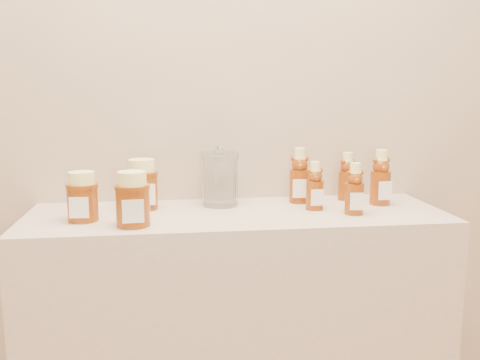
{
  "coord_description": "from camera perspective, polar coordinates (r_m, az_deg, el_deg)",
  "views": [
    {
      "loc": [
        -0.19,
        0.06,
        1.25
      ],
      "look_at": [
        0.0,
        1.52,
        1.0
      ],
      "focal_mm": 40.0,
      "sensor_mm": 36.0,
      "label": 1
    }
  ],
  "objects": [
    {
      "name": "wall_back",
      "position": [
        1.7,
        -1.22,
        13.04
      ],
      "size": [
        3.5,
        0.02,
        2.7
      ],
      "primitive_type": "cube",
      "color": "tan",
      "rests_on": "ground"
    },
    {
      "name": "display_table",
      "position": [
        1.7,
        -0.29,
        -18.4
      ],
      "size": [
        1.2,
        0.4,
        0.9
      ],
      "primitive_type": "cube",
      "color": "tan",
      "rests_on": "ground"
    },
    {
      "name": "bear_bottle_back_left",
      "position": [
        1.67,
        6.37,
        0.88
      ],
      "size": [
        0.08,
        0.08,
        0.19
      ],
      "primitive_type": null,
      "rotation": [
        0.0,
        0.0,
        -0.19
      ],
      "color": "#6B2908",
      "rests_on": "display_table"
    },
    {
      "name": "bear_bottle_back_mid",
      "position": [
        1.73,
        11.36,
        0.73
      ],
      "size": [
        0.07,
        0.07,
        0.17
      ],
      "primitive_type": null,
      "rotation": [
        0.0,
        0.0,
        0.31
      ],
      "color": "#6B2908",
      "rests_on": "display_table"
    },
    {
      "name": "bear_bottle_back_right",
      "position": [
        1.68,
        14.79,
        0.66
      ],
      "size": [
        0.07,
        0.07,
        0.19
      ],
      "primitive_type": null,
      "rotation": [
        0.0,
        0.0,
        0.1
      ],
      "color": "#6B2908",
      "rests_on": "display_table"
    },
    {
      "name": "bear_bottle_front_left",
      "position": [
        1.58,
        7.99,
        -0.27
      ],
      "size": [
        0.06,
        0.06,
        0.16
      ],
      "primitive_type": null,
      "rotation": [
        0.0,
        0.0,
        0.01
      ],
      "color": "#6B2908",
      "rests_on": "display_table"
    },
    {
      "name": "bear_bottle_front_right",
      "position": [
        1.54,
        12.14,
        -0.56
      ],
      "size": [
        0.06,
        0.06,
        0.17
      ],
      "primitive_type": null,
      "rotation": [
        0.0,
        0.0,
        -0.08
      ],
      "color": "#6B2908",
      "rests_on": "display_table"
    },
    {
      "name": "honey_jar_left",
      "position": [
        1.49,
        -16.46,
        -1.69
      ],
      "size": [
        0.09,
        0.09,
        0.13
      ],
      "primitive_type": null,
      "rotation": [
        0.0,
        0.0,
        -0.09
      ],
      "color": "#6B2908",
      "rests_on": "display_table"
    },
    {
      "name": "honey_jar_back",
      "position": [
        1.6,
        -10.4,
        -0.45
      ],
      "size": [
        0.11,
        0.11,
        0.15
      ],
      "primitive_type": null,
      "rotation": [
        0.0,
        0.0,
        0.25
      ],
      "color": "#6B2908",
      "rests_on": "display_table"
    },
    {
      "name": "honey_jar_front",
      "position": [
        1.41,
        -11.38,
        -1.99
      ],
      "size": [
        0.1,
        0.1,
        0.14
      ],
      "primitive_type": null,
      "rotation": [
        0.0,
        0.0,
        0.07
      ],
      "color": "#6B2908",
      "rests_on": "display_table"
    },
    {
      "name": "glass_canister",
      "position": [
        1.62,
        -2.17,
        0.35
      ],
      "size": [
        0.15,
        0.15,
        0.18
      ],
      "primitive_type": null,
      "rotation": [
        0.0,
        0.0,
        0.37
      ],
      "color": "white",
      "rests_on": "display_table"
    }
  ]
}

